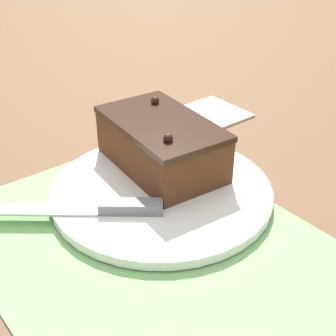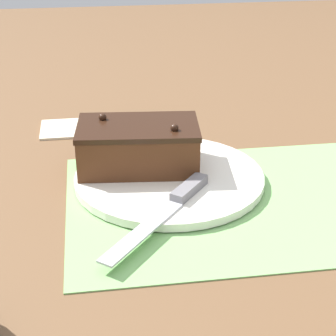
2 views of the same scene
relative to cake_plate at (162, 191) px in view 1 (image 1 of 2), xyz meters
name	(u,v)px [view 1 (image 1 of 2)]	position (x,y,z in m)	size (l,w,h in m)	color
ground_plane	(156,251)	(0.08, -0.07, -0.01)	(3.00, 3.00, 0.00)	brown
placemat_woven	(156,249)	(0.08, -0.07, -0.01)	(0.46, 0.34, 0.00)	#7AB266
cake_plate	(162,191)	(0.00, 0.00, 0.00)	(0.28, 0.28, 0.01)	white
chocolate_cake	(161,143)	(-0.04, 0.03, 0.04)	(0.19, 0.12, 0.08)	#512D19
serving_knife	(97,208)	(-0.01, -0.09, 0.01)	(0.17, 0.20, 0.01)	slate
folded_napkin	(215,111)	(-0.15, 0.24, -0.01)	(0.11, 0.09, 0.01)	beige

